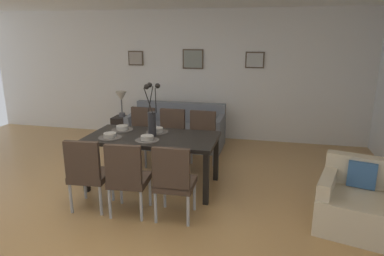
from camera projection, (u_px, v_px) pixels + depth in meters
ground_plane at (127, 205)px, 4.37m from camera, size 9.00×9.00×0.00m
back_wall_panel at (187, 75)px, 7.09m from camera, size 9.00×0.10×2.60m
dining_table at (153, 141)px, 4.78m from camera, size 1.80×0.91×0.74m
dining_chair_near_left at (88, 171)px, 4.13m from camera, size 0.47×0.47×0.92m
dining_chair_near_right at (141, 133)px, 5.75m from camera, size 0.47×0.47×0.92m
dining_chair_far_left at (127, 175)px, 4.00m from camera, size 0.47×0.47×0.92m
dining_chair_far_right at (171, 135)px, 5.63m from camera, size 0.45×0.45×0.92m
dining_chair_mid_left at (174, 179)px, 3.89m from camera, size 0.45×0.45×0.92m
dining_chair_mid_right at (201, 137)px, 5.49m from camera, size 0.47×0.47×0.92m
centerpiece_vase at (152, 116)px, 4.68m from camera, size 0.21×0.23×0.73m
placemat_near_left at (110, 137)px, 4.68m from camera, size 0.32×0.32×0.01m
bowl_near_left at (110, 135)px, 4.67m from camera, size 0.17×0.17×0.07m
placemat_near_right at (122, 130)px, 5.06m from camera, size 0.32×0.32×0.01m
bowl_near_right at (122, 127)px, 5.05m from camera, size 0.17×0.17×0.07m
placemat_far_left at (147, 140)px, 4.56m from camera, size 0.32×0.32×0.01m
bowl_far_left at (147, 137)px, 4.55m from camera, size 0.17×0.17×0.07m
placemat_far_right at (157, 132)px, 4.95m from camera, size 0.32×0.32×0.01m
bowl_far_right at (157, 129)px, 4.94m from camera, size 0.17×0.17×0.07m
sofa at (177, 131)px, 6.68m from camera, size 1.81×0.84×0.80m
side_table at (123, 129)px, 6.90m from camera, size 0.36×0.36×0.52m
table_lamp at (121, 98)px, 6.73m from camera, size 0.22×0.22×0.51m
armchair at (358, 203)px, 3.81m from camera, size 0.99×0.99×0.75m
framed_picture_left at (136, 58)px, 7.17m from camera, size 0.33×0.03×0.30m
framed_picture_center at (193, 59)px, 6.91m from camera, size 0.43×0.03×0.39m
framed_picture_right at (255, 60)px, 6.64m from camera, size 0.36×0.03×0.31m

